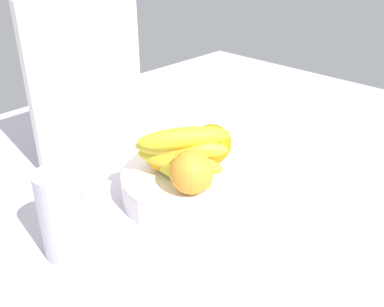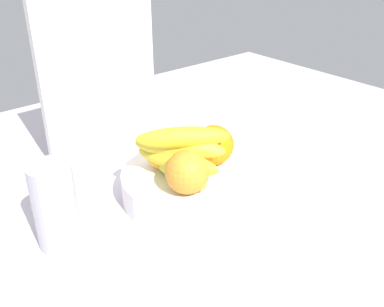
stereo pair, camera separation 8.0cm
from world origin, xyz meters
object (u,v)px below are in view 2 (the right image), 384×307
at_px(thermos_tumbler, 55,206).
at_px(orange_center, 187,172).
at_px(cutting_board, 100,76).
at_px(banana_bunch, 179,154).
at_px(orange_front_right, 165,150).
at_px(fruit_bowl, 192,184).
at_px(orange_front_left, 214,145).

bearing_deg(thermos_tumbler, orange_center, -20.58).
bearing_deg(cutting_board, banana_bunch, -92.73).
distance_m(orange_front_right, banana_bunch, 0.05).
height_order(orange_center, cutting_board, cutting_board).
bearing_deg(cutting_board, thermos_tumbler, -133.68).
relative_size(banana_bunch, thermos_tumbler, 1.19).
height_order(fruit_bowl, orange_front_right, orange_front_right).
xyz_separation_m(banana_bunch, cutting_board, (0.01, 0.29, 0.07)).
xyz_separation_m(orange_center, cutting_board, (0.03, 0.34, 0.09)).
bearing_deg(thermos_tumbler, banana_bunch, -8.84).
bearing_deg(orange_front_left, orange_front_right, 151.33).
bearing_deg(fruit_bowl, orange_front_right, 121.92).
relative_size(orange_front_left, thermos_tumbler, 0.53).
bearing_deg(orange_front_left, orange_center, -156.01).
xyz_separation_m(orange_front_left, orange_center, (-0.11, -0.05, 0.00)).
distance_m(fruit_bowl, cutting_board, 0.33).
bearing_deg(orange_front_right, fruit_bowl, -58.08).
relative_size(fruit_bowl, orange_front_right, 3.47).
height_order(orange_front_left, orange_front_right, same).
relative_size(fruit_bowl, orange_center, 3.47).
relative_size(fruit_bowl, thermos_tumbler, 1.83).
relative_size(orange_front_right, cutting_board, 0.22).
xyz_separation_m(orange_front_right, cutting_board, (0.00, 0.24, 0.09)).
distance_m(banana_bunch, cutting_board, 0.30).
bearing_deg(orange_center, orange_front_right, 77.14).
xyz_separation_m(cutting_board, thermos_tumbler, (-0.24, -0.26, -0.10)).
height_order(orange_front_right, cutting_board, cutting_board).
height_order(orange_front_left, orange_center, same).
bearing_deg(fruit_bowl, thermos_tumbler, 173.01).
distance_m(orange_front_left, orange_front_right, 0.10).
distance_m(fruit_bowl, orange_front_left, 0.09).
bearing_deg(cutting_board, fruit_bowl, -85.94).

